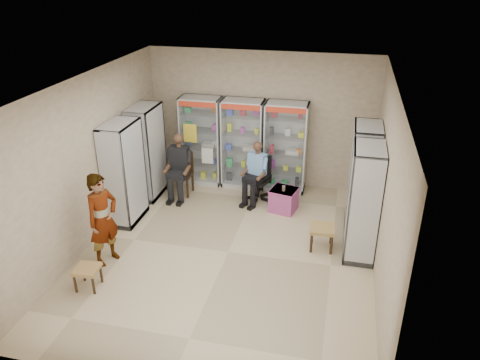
% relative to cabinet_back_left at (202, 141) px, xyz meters
% --- Properties ---
extents(floor, '(6.00, 6.00, 0.00)m').
position_rel_cabinet_back_left_xyz_m(floor, '(1.30, -2.73, -1.00)').
color(floor, '#C7B28A').
rests_on(floor, ground).
extents(room_shell, '(5.02, 6.02, 3.01)m').
position_rel_cabinet_back_left_xyz_m(room_shell, '(1.30, -2.73, 0.97)').
color(room_shell, '#C4B091').
rests_on(room_shell, ground).
extents(cabinet_back_left, '(0.90, 0.50, 2.00)m').
position_rel_cabinet_back_left_xyz_m(cabinet_back_left, '(0.00, 0.00, 0.00)').
color(cabinet_back_left, '#A2A4A9').
rests_on(cabinet_back_left, floor).
extents(cabinet_back_mid, '(0.90, 0.50, 2.00)m').
position_rel_cabinet_back_left_xyz_m(cabinet_back_mid, '(0.95, 0.00, 0.00)').
color(cabinet_back_mid, silver).
rests_on(cabinet_back_mid, floor).
extents(cabinet_back_right, '(0.90, 0.50, 2.00)m').
position_rel_cabinet_back_left_xyz_m(cabinet_back_right, '(1.90, 0.00, 0.00)').
color(cabinet_back_right, '#A9ACB0').
rests_on(cabinet_back_right, floor).
extents(cabinet_right_far, '(0.90, 0.50, 2.00)m').
position_rel_cabinet_back_left_xyz_m(cabinet_right_far, '(3.53, -1.13, 0.00)').
color(cabinet_right_far, '#A3A5AA').
rests_on(cabinet_right_far, floor).
extents(cabinet_right_near, '(0.90, 0.50, 2.00)m').
position_rel_cabinet_back_left_xyz_m(cabinet_right_near, '(3.53, -2.23, 0.00)').
color(cabinet_right_near, silver).
rests_on(cabinet_right_near, floor).
extents(cabinet_left_far, '(0.90, 0.50, 2.00)m').
position_rel_cabinet_back_left_xyz_m(cabinet_left_far, '(-0.93, -0.93, 0.00)').
color(cabinet_left_far, '#B1B3B9').
rests_on(cabinet_left_far, floor).
extents(cabinet_left_near, '(0.90, 0.50, 2.00)m').
position_rel_cabinet_back_left_xyz_m(cabinet_left_near, '(-0.93, -2.03, 0.00)').
color(cabinet_left_near, '#A7ABAF').
rests_on(cabinet_left_near, floor).
extents(wooden_chair, '(0.42, 0.42, 0.94)m').
position_rel_cabinet_back_left_xyz_m(wooden_chair, '(-0.25, -0.73, -0.53)').
color(wooden_chair, black).
rests_on(wooden_chair, floor).
extents(seated_customer, '(0.44, 0.60, 1.34)m').
position_rel_cabinet_back_left_xyz_m(seated_customer, '(-0.25, -0.78, -0.33)').
color(seated_customer, black).
rests_on(seated_customer, floor).
extents(office_chair, '(0.69, 0.69, 0.99)m').
position_rel_cabinet_back_left_xyz_m(office_chair, '(1.42, -0.62, -0.51)').
color(office_chair, black).
rests_on(office_chair, floor).
extents(seated_shopkeeper, '(0.59, 0.68, 1.26)m').
position_rel_cabinet_back_left_xyz_m(seated_shopkeeper, '(1.42, -0.67, -0.37)').
color(seated_shopkeeper, '#79A3F0').
rests_on(seated_shopkeeper, floor).
extents(pink_trunk, '(0.59, 0.57, 0.48)m').
position_rel_cabinet_back_left_xyz_m(pink_trunk, '(2.03, -0.98, -0.76)').
color(pink_trunk, '#B64895').
rests_on(pink_trunk, floor).
extents(tea_glass, '(0.07, 0.07, 0.11)m').
position_rel_cabinet_back_left_xyz_m(tea_glass, '(2.03, -1.04, -0.47)').
color(tea_glass, '#540F07').
rests_on(tea_glass, pink_trunk).
extents(woven_stool_a, '(0.46, 0.46, 0.43)m').
position_rel_cabinet_back_left_xyz_m(woven_stool_a, '(2.89, -2.22, -0.78)').
color(woven_stool_a, '#AE7949').
rests_on(woven_stool_a, floor).
extents(woven_stool_b, '(0.40, 0.40, 0.37)m').
position_rel_cabinet_back_left_xyz_m(woven_stool_b, '(-0.60, -4.17, -0.82)').
color(woven_stool_b, '#A67146').
rests_on(woven_stool_b, floor).
extents(standing_man, '(0.59, 0.70, 1.63)m').
position_rel_cabinet_back_left_xyz_m(standing_man, '(-0.65, -3.43, -0.19)').
color(standing_man, '#98989A').
rests_on(standing_man, floor).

